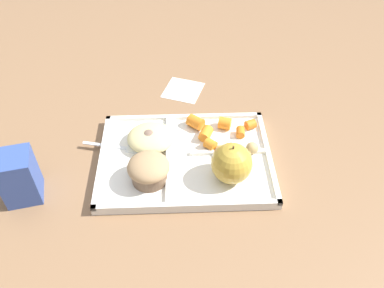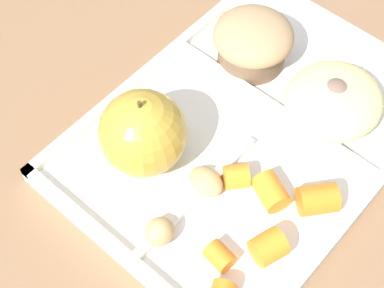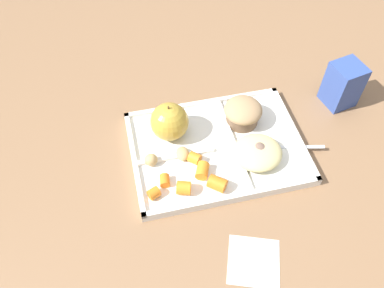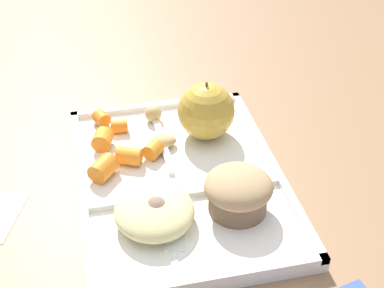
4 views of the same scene
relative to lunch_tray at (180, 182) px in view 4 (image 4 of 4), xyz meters
The scene contains 16 objects.
ground 0.01m from the lunch_tray, 14.38° to the left, with size 6.00×6.00×0.00m, color #846042.
lunch_tray is the anchor object (origin of this frame).
green_apple 0.11m from the lunch_tray, 147.38° to the left, with size 0.08×0.08×0.09m.
bran_muffin 0.10m from the lunch_tray, 37.82° to the left, with size 0.08×0.08×0.06m.
carrot_slice_back 0.06m from the lunch_tray, 154.43° to the right, with size 0.02×0.02×0.02m, color orange.
carrot_slice_small 0.08m from the lunch_tray, 127.74° to the right, with size 0.02×0.02×0.03m, color orange.
carrot_slice_diagonal 0.14m from the lunch_tray, 152.60° to the right, with size 0.02×0.02×0.02m, color orange.
carrot_slice_center 0.17m from the lunch_tray, 149.51° to the right, with size 0.02×0.02×0.02m, color orange.
carrot_slice_tilted 0.10m from the lunch_tray, 104.78° to the right, with size 0.03×0.03×0.03m, color orange.
carrot_slice_edge 0.13m from the lunch_tray, 134.96° to the right, with size 0.03×0.03×0.03m, color orange.
potato_chunk_browned 0.14m from the lunch_tray, behind, with size 0.03×0.03×0.03m, color tan.
potato_chunk_large 0.08m from the lunch_tray, behind, with size 0.04×0.03×0.02m, color tan.
egg_noodle_pile 0.09m from the lunch_tray, 31.76° to the right, with size 0.10×0.10×0.04m, color #D6C684.
meatball_back 0.10m from the lunch_tray, 25.92° to the right, with size 0.03×0.03×0.03m, color brown.
meatball_front 0.09m from the lunch_tray, 29.15° to the right, with size 0.04×0.04×0.04m, color #755B4C.
plastic_fork 0.14m from the lunch_tray, 13.87° to the right, with size 0.15×0.05×0.00m.
Camera 4 is at (0.56, -0.11, 0.49)m, focal length 53.14 mm.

